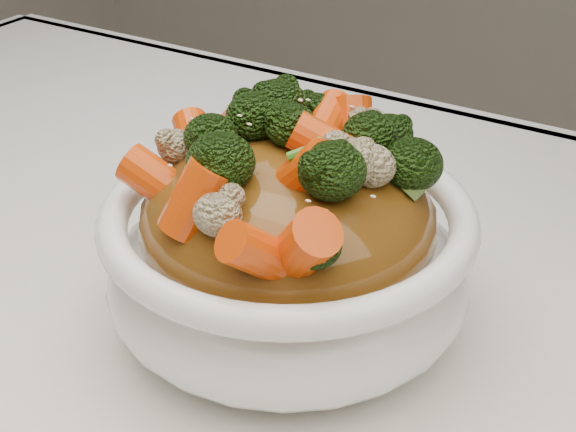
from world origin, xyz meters
The scene contains 8 objects.
tablecloth centered at (0.00, 0.00, 0.73)m, with size 1.20×0.80×0.04m, color white.
bowl centered at (0.00, 0.05, 0.79)m, with size 0.21×0.21×0.08m, color white, non-canonical shape.
sauce_base centered at (0.00, 0.05, 0.82)m, with size 0.16×0.16×0.09m, color brown.
carrots centered at (0.00, 0.05, 0.88)m, with size 0.16×0.16×0.05m, color #E04507, non-canonical shape.
broccoli centered at (0.00, 0.05, 0.88)m, with size 0.16×0.16×0.04m, color black, non-canonical shape.
cauliflower centered at (0.00, 0.05, 0.88)m, with size 0.16×0.16×0.03m, color tan, non-canonical shape.
scallions centered at (0.00, 0.05, 0.88)m, with size 0.12×0.12×0.02m, color #3C7C1C, non-canonical shape.
sesame_seeds centered at (0.00, 0.05, 0.88)m, with size 0.15×0.15×0.01m, color beige, non-canonical shape.
Camera 1 is at (0.20, -0.27, 1.05)m, focal length 50.00 mm.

